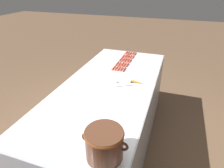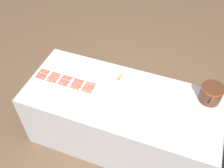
% 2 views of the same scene
% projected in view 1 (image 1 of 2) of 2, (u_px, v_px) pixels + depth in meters
% --- Properties ---
extents(ground_plane, '(20.00, 20.00, 0.00)m').
position_uv_depth(ground_plane, '(109.00, 143.00, 2.65)').
color(ground_plane, brown).
extents(griddle_counter, '(1.02, 2.38, 0.92)m').
position_uv_depth(griddle_counter, '(109.00, 116.00, 2.43)').
color(griddle_counter, '#9EA0A5').
rests_on(griddle_counter, ground_plane).
extents(hot_dog_0, '(0.03, 0.14, 0.02)m').
position_uv_depth(hot_dog_0, '(135.00, 54.00, 3.08)').
color(hot_dog_0, '#AF503C').
rests_on(hot_dog_0, griddle_counter).
extents(hot_dog_1, '(0.03, 0.14, 0.02)m').
position_uv_depth(hot_dog_1, '(133.00, 57.00, 2.94)').
color(hot_dog_1, '#B6543E').
rests_on(hot_dog_1, griddle_counter).
extents(hot_dog_2, '(0.03, 0.14, 0.02)m').
position_uv_depth(hot_dog_2, '(130.00, 61.00, 2.80)').
color(hot_dog_2, '#AC4E3E').
rests_on(hot_dog_2, griddle_counter).
extents(hot_dog_3, '(0.02, 0.14, 0.02)m').
position_uv_depth(hot_dog_3, '(127.00, 65.00, 2.68)').
color(hot_dog_3, '#AD4B3E').
rests_on(hot_dog_3, griddle_counter).
extents(hot_dog_4, '(0.03, 0.14, 0.02)m').
position_uv_depth(hot_dog_4, '(124.00, 69.00, 2.54)').
color(hot_dog_4, '#AC5240').
rests_on(hot_dog_4, griddle_counter).
extents(hot_dog_5, '(0.03, 0.14, 0.02)m').
position_uv_depth(hot_dog_5, '(133.00, 53.00, 3.09)').
color(hot_dog_5, '#B8513D').
rests_on(hot_dog_5, griddle_counter).
extents(hot_dog_6, '(0.03, 0.14, 0.02)m').
position_uv_depth(hot_dog_6, '(130.00, 57.00, 2.96)').
color(hot_dog_6, '#AC4F3B').
rests_on(hot_dog_6, griddle_counter).
extents(hot_dog_7, '(0.03, 0.14, 0.02)m').
position_uv_depth(hot_dog_7, '(128.00, 60.00, 2.82)').
color(hot_dog_7, '#B94839').
rests_on(hot_dog_7, griddle_counter).
extents(hot_dog_8, '(0.03, 0.14, 0.02)m').
position_uv_depth(hot_dog_8, '(125.00, 65.00, 2.68)').
color(hot_dog_8, '#B74D38').
rests_on(hot_dog_8, griddle_counter).
extents(hot_dog_9, '(0.03, 0.14, 0.02)m').
position_uv_depth(hot_dog_9, '(121.00, 69.00, 2.55)').
color(hot_dog_9, '#B74F3F').
rests_on(hot_dog_9, griddle_counter).
extents(hot_dog_10, '(0.03, 0.14, 0.02)m').
position_uv_depth(hot_dog_10, '(131.00, 53.00, 3.10)').
color(hot_dog_10, '#B5523E').
rests_on(hot_dog_10, griddle_counter).
extents(hot_dog_11, '(0.03, 0.14, 0.02)m').
position_uv_depth(hot_dog_11, '(128.00, 57.00, 2.96)').
color(hot_dog_11, '#AC4938').
rests_on(hot_dog_11, griddle_counter).
extents(hot_dog_12, '(0.03, 0.14, 0.02)m').
position_uv_depth(hot_dog_12, '(125.00, 60.00, 2.83)').
color(hot_dog_12, '#B64A3C').
rests_on(hot_dog_12, griddle_counter).
extents(hot_dog_13, '(0.03, 0.14, 0.02)m').
position_uv_depth(hot_dog_13, '(122.00, 64.00, 2.70)').
color(hot_dog_13, '#B24939').
rests_on(hot_dog_13, griddle_counter).
extents(hot_dog_14, '(0.03, 0.14, 0.02)m').
position_uv_depth(hot_dog_14, '(119.00, 69.00, 2.56)').
color(hot_dog_14, '#B9533C').
rests_on(hot_dog_14, griddle_counter).
extents(hot_dog_15, '(0.03, 0.14, 0.02)m').
position_uv_depth(hot_dog_15, '(128.00, 53.00, 3.11)').
color(hot_dog_15, '#B54841').
rests_on(hot_dog_15, griddle_counter).
extents(hot_dog_16, '(0.03, 0.14, 0.02)m').
position_uv_depth(hot_dog_16, '(126.00, 56.00, 2.98)').
color(hot_dog_16, '#B9503C').
rests_on(hot_dog_16, griddle_counter).
extents(hot_dog_17, '(0.03, 0.14, 0.02)m').
position_uv_depth(hot_dog_17, '(123.00, 60.00, 2.84)').
color(hot_dog_17, '#B1533E').
rests_on(hot_dog_17, griddle_counter).
extents(hot_dog_18, '(0.02, 0.14, 0.02)m').
position_uv_depth(hot_dog_18, '(120.00, 64.00, 2.70)').
color(hot_dog_18, '#AE463A').
rests_on(hot_dog_18, griddle_counter).
extents(hot_dog_19, '(0.03, 0.14, 0.02)m').
position_uv_depth(hot_dog_19, '(116.00, 68.00, 2.57)').
color(hot_dog_19, '#B54C3A').
rests_on(hot_dog_19, griddle_counter).
extents(hot_dog_20, '(0.03, 0.14, 0.02)m').
position_uv_depth(hot_dog_20, '(126.00, 53.00, 3.12)').
color(hot_dog_20, '#AC473D').
rests_on(hot_dog_20, griddle_counter).
extents(hot_dog_21, '(0.03, 0.14, 0.02)m').
position_uv_depth(hot_dog_21, '(123.00, 56.00, 2.98)').
color(hot_dog_21, '#B3513D').
rests_on(hot_dog_21, griddle_counter).
extents(hot_dog_22, '(0.03, 0.14, 0.02)m').
position_uv_depth(hot_dog_22, '(121.00, 59.00, 2.85)').
color(hot_dog_22, '#B94A3E').
rests_on(hot_dog_22, griddle_counter).
extents(hot_dog_23, '(0.03, 0.14, 0.02)m').
position_uv_depth(hot_dog_23, '(117.00, 63.00, 2.72)').
color(hot_dog_23, '#B25139').
rests_on(hot_dog_23, griddle_counter).
extents(hot_dog_24, '(0.03, 0.14, 0.02)m').
position_uv_depth(hot_dog_24, '(113.00, 68.00, 2.58)').
color(hot_dog_24, '#AF513E').
rests_on(hot_dog_24, griddle_counter).
extents(bean_pot, '(0.32, 0.26, 0.21)m').
position_uv_depth(bean_pot, '(104.00, 143.00, 1.25)').
color(bean_pot, '#472616').
rests_on(bean_pot, griddle_counter).
extents(serving_spoon, '(0.25, 0.17, 0.02)m').
position_uv_depth(serving_spoon, '(119.00, 83.00, 2.21)').
color(serving_spoon, '#B7B7BC').
rests_on(serving_spoon, griddle_counter).
extents(carrot, '(0.18, 0.06, 0.03)m').
position_uv_depth(carrot, '(138.00, 82.00, 2.21)').
color(carrot, orange).
rests_on(carrot, griddle_counter).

